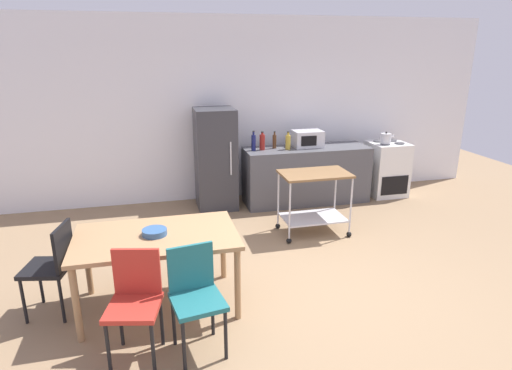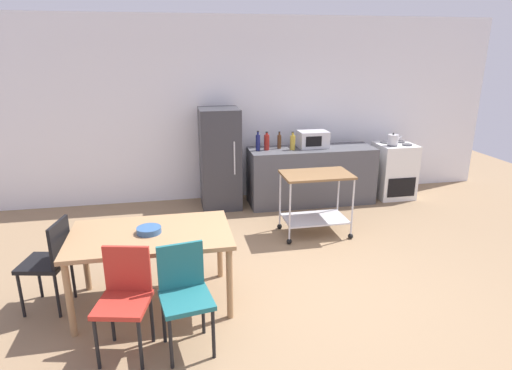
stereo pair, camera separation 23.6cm
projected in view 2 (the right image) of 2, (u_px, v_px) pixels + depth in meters
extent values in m
plane|color=#8C7051|center=(305.00, 291.00, 4.48)|extent=(12.00, 12.00, 0.00)
cube|color=white|center=(249.00, 110.00, 7.03)|extent=(8.40, 0.12, 2.90)
cube|color=#4C4C51|center=(311.00, 176.00, 6.94)|extent=(2.00, 0.64, 0.90)
cube|color=#A37A51|center=(151.00, 235.00, 4.07)|extent=(1.50, 0.90, 0.04)
cylinder|color=#A37A51|center=(69.00, 300.00, 3.69)|extent=(0.06, 0.06, 0.71)
cylinder|color=#A37A51|center=(230.00, 284.00, 3.94)|extent=(0.06, 0.06, 0.71)
cylinder|color=#A37A51|center=(85.00, 258.00, 4.42)|extent=(0.06, 0.06, 0.71)
cylinder|color=#A37A51|center=(220.00, 247.00, 4.67)|extent=(0.06, 0.06, 0.71)
cube|color=#B72D23|center=(123.00, 304.00, 3.42)|extent=(0.48, 0.48, 0.04)
cube|color=#B72D23|center=(127.00, 269.00, 3.52)|extent=(0.38, 0.12, 0.40)
cylinder|color=black|center=(97.00, 344.00, 3.34)|extent=(0.03, 0.03, 0.45)
cylinder|color=black|center=(140.00, 345.00, 3.33)|extent=(0.03, 0.03, 0.45)
cylinder|color=black|center=(112.00, 318.00, 3.66)|extent=(0.03, 0.03, 0.45)
cylinder|color=black|center=(152.00, 319.00, 3.65)|extent=(0.03, 0.03, 0.45)
cube|color=#1E666B|center=(186.00, 300.00, 3.48)|extent=(0.46, 0.46, 0.04)
cube|color=#1E666B|center=(181.00, 266.00, 3.57)|extent=(0.38, 0.09, 0.40)
cylinder|color=black|center=(171.00, 344.00, 3.34)|extent=(0.03, 0.03, 0.45)
cylinder|color=black|center=(213.00, 334.00, 3.46)|extent=(0.03, 0.03, 0.45)
cylinder|color=black|center=(164.00, 319.00, 3.64)|extent=(0.03, 0.03, 0.45)
cylinder|color=black|center=(203.00, 311.00, 3.76)|extent=(0.03, 0.03, 0.45)
cube|color=black|center=(44.00, 263.00, 4.08)|extent=(0.48, 0.48, 0.04)
cube|color=black|center=(60.00, 242.00, 4.01)|extent=(0.11, 0.38, 0.40)
cylinder|color=black|center=(39.00, 277.00, 4.31)|extent=(0.03, 0.03, 0.45)
cylinder|color=black|center=(21.00, 296.00, 3.99)|extent=(0.03, 0.03, 0.45)
cylinder|color=black|center=(73.00, 277.00, 4.31)|extent=(0.03, 0.03, 0.45)
cylinder|color=black|center=(57.00, 296.00, 3.98)|extent=(0.03, 0.03, 0.45)
cube|color=white|center=(393.00, 170.00, 7.23)|extent=(0.60, 0.60, 0.90)
cube|color=black|center=(401.00, 187.00, 7.01)|extent=(0.48, 0.01, 0.32)
cylinder|color=#47474C|center=(392.00, 145.00, 6.96)|extent=(0.16, 0.16, 0.02)
cylinder|color=#47474C|center=(407.00, 145.00, 7.01)|extent=(0.16, 0.16, 0.02)
cylinder|color=#47474C|center=(385.00, 142.00, 7.18)|extent=(0.16, 0.16, 0.02)
cylinder|color=#47474C|center=(400.00, 142.00, 7.23)|extent=(0.16, 0.16, 0.02)
cube|color=#333338|center=(220.00, 159.00, 6.67)|extent=(0.60, 0.60, 1.55)
cylinder|color=silver|center=(234.00, 158.00, 6.38)|extent=(0.02, 0.02, 0.50)
cube|color=brown|center=(317.00, 175.00, 5.62)|extent=(0.90, 0.56, 0.03)
cube|color=silver|center=(315.00, 218.00, 5.81)|extent=(0.83, 0.52, 0.02)
cylinder|color=silver|center=(290.00, 211.00, 5.43)|extent=(0.02, 0.02, 0.76)
sphere|color=black|center=(289.00, 241.00, 5.55)|extent=(0.07, 0.07, 0.07)
cylinder|color=silver|center=(353.00, 207.00, 5.58)|extent=(0.02, 0.02, 0.76)
sphere|color=black|center=(351.00, 236.00, 5.71)|extent=(0.07, 0.07, 0.07)
cylinder|color=silver|center=(280.00, 198.00, 5.89)|extent=(0.02, 0.02, 0.76)
sphere|color=black|center=(280.00, 226.00, 6.02)|extent=(0.07, 0.07, 0.07)
cylinder|color=silver|center=(338.00, 194.00, 6.05)|extent=(0.02, 0.02, 0.76)
sphere|color=black|center=(337.00, 222.00, 6.18)|extent=(0.07, 0.07, 0.07)
cylinder|color=navy|center=(258.00, 143.00, 6.62)|extent=(0.07, 0.07, 0.24)
cylinder|color=navy|center=(258.00, 133.00, 6.58)|extent=(0.03, 0.03, 0.05)
cylinder|color=black|center=(258.00, 131.00, 6.57)|extent=(0.03, 0.03, 0.01)
cylinder|color=maroon|center=(267.00, 142.00, 6.65)|extent=(0.08, 0.08, 0.24)
cylinder|color=maroon|center=(267.00, 134.00, 6.61)|extent=(0.04, 0.04, 0.04)
cylinder|color=black|center=(267.00, 132.00, 6.61)|extent=(0.04, 0.04, 0.01)
cylinder|color=#4C2D19|center=(279.00, 142.00, 6.76)|extent=(0.06, 0.06, 0.21)
cylinder|color=#4C2D19|center=(279.00, 134.00, 6.72)|extent=(0.03, 0.03, 0.04)
cylinder|color=black|center=(279.00, 132.00, 6.71)|extent=(0.03, 0.03, 0.01)
cylinder|color=gold|center=(293.00, 143.00, 6.67)|extent=(0.08, 0.08, 0.22)
cylinder|color=gold|center=(293.00, 134.00, 6.63)|extent=(0.04, 0.04, 0.05)
cylinder|color=black|center=(293.00, 132.00, 6.62)|extent=(0.04, 0.04, 0.01)
cube|color=silver|center=(313.00, 139.00, 6.83)|extent=(0.46, 0.34, 0.26)
cube|color=black|center=(314.00, 141.00, 6.66)|extent=(0.25, 0.01, 0.16)
cylinder|color=#33598C|center=(149.00, 230.00, 4.05)|extent=(0.23, 0.23, 0.06)
cylinder|color=silver|center=(393.00, 140.00, 6.95)|extent=(0.17, 0.17, 0.16)
sphere|color=black|center=(393.00, 134.00, 6.92)|extent=(0.03, 0.03, 0.03)
cylinder|color=silver|center=(400.00, 138.00, 6.96)|extent=(0.08, 0.02, 0.07)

